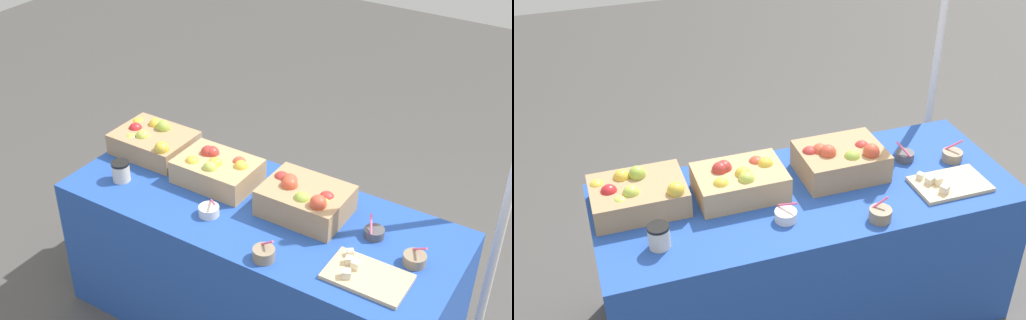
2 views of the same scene
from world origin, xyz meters
TOP-DOWN VIEW (x-y plane):
  - ground_plane at (0.00, 0.00)m, footprint 10.00×10.00m
  - table at (0.00, 0.00)m, footprint 1.90×0.76m
  - apple_crate_left at (-0.74, 0.13)m, footprint 0.40×0.30m
  - apple_crate_middle at (-0.29, 0.08)m, footprint 0.39×0.27m
  - apple_crate_right at (0.20, 0.08)m, footprint 0.39×0.30m
  - cutting_board_front at (0.62, -0.17)m, footprint 0.34×0.21m
  - sample_bowl_near at (-0.16, -0.17)m, footprint 0.10×0.10m
  - sample_bowl_mid at (0.54, 0.09)m, footprint 0.09×0.10m
  - sample_bowl_far at (0.76, 0.02)m, footprint 0.10×0.10m
  - sample_bowl_extra at (0.21, -0.29)m, footprint 0.10×0.10m
  - coffee_cup at (-0.70, -0.17)m, footprint 0.09×0.09m
  - tent_pole at (0.98, 0.58)m, footprint 0.04×0.04m

SIDE VIEW (x-z plane):
  - ground_plane at x=0.00m, z-range 0.00..0.00m
  - table at x=0.00m, z-range 0.00..0.74m
  - cutting_board_front at x=0.62m, z-range 0.72..0.78m
  - sample_bowl_mid at x=0.54m, z-range 0.71..0.81m
  - sample_bowl_near at x=-0.16m, z-range 0.72..0.81m
  - sample_bowl_far at x=0.76m, z-range 0.71..0.82m
  - sample_bowl_extra at x=0.21m, z-range 0.72..0.82m
  - coffee_cup at x=-0.70m, z-range 0.74..0.84m
  - apple_crate_left at x=-0.74m, z-range 0.72..0.89m
  - apple_crate_middle at x=-0.29m, z-range 0.73..0.89m
  - apple_crate_right at x=0.20m, z-range 0.72..0.91m
  - tent_pole at x=0.98m, z-range 0.00..2.08m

